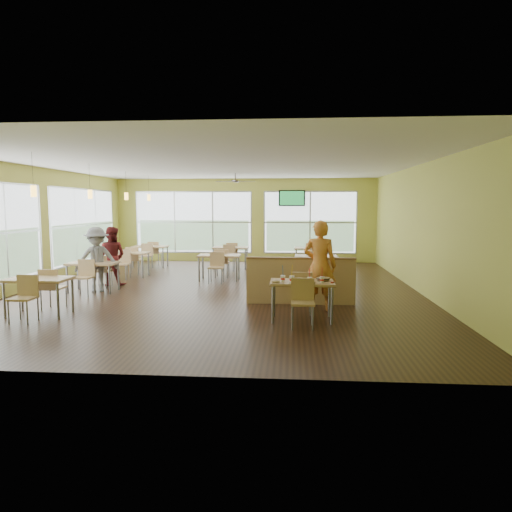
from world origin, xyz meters
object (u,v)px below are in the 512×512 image
object	(u,v)px
main_table	(302,288)
man_plaid	(320,266)
half_wall_divider	(301,281)
food_basket	(323,279)

from	to	relation	value
main_table	man_plaid	distance (m)	0.99
main_table	half_wall_divider	distance (m)	1.45
main_table	food_basket	world-z (taller)	main_table
main_table	food_basket	size ratio (longest dim) A/B	5.60
man_plaid	food_basket	size ratio (longest dim) A/B	6.92
food_basket	half_wall_divider	bearing A→B (deg)	106.41
man_plaid	half_wall_divider	bearing A→B (deg)	-44.82
half_wall_divider	man_plaid	distance (m)	0.81
main_table	man_plaid	xyz separation A→B (m)	(0.38, 0.86, 0.31)
main_table	food_basket	distance (m)	0.44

